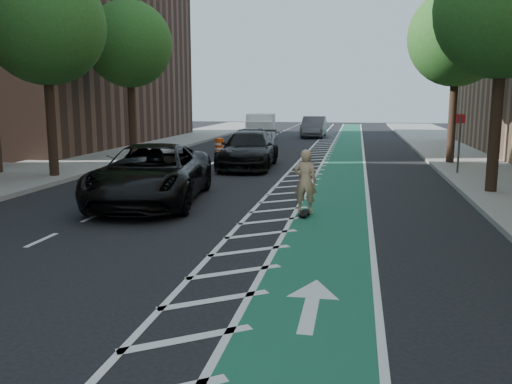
% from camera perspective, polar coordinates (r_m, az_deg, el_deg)
% --- Properties ---
extents(ground, '(120.00, 120.00, 0.00)m').
position_cam_1_polar(ground, '(11.58, -8.04, -5.82)').
color(ground, black).
rests_on(ground, ground).
extents(bike_lane, '(2.00, 90.00, 0.01)m').
position_cam_1_polar(bike_lane, '(20.80, 8.76, 1.18)').
color(bike_lane, '#18553C').
rests_on(bike_lane, ground).
extents(buffer_strip, '(1.40, 90.00, 0.01)m').
position_cam_1_polar(buffer_strip, '(20.90, 4.65, 1.30)').
color(buffer_strip, silver).
rests_on(buffer_strip, ground).
extents(sidewalk_left, '(5.00, 90.00, 0.15)m').
position_cam_1_polar(sidewalk_left, '(24.57, -21.81, 2.08)').
color(sidewalk_left, gray).
rests_on(sidewalk_left, ground).
extents(curb_right, '(0.12, 90.00, 0.16)m').
position_cam_1_polar(curb_right, '(21.06, 19.85, 1.02)').
color(curb_right, gray).
rests_on(curb_right, ground).
extents(curb_left, '(0.12, 90.00, 0.16)m').
position_cam_1_polar(curb_left, '(23.35, -16.71, 2.01)').
color(curb_left, gray).
rests_on(curb_left, ground).
extents(building_left_far, '(14.00, 22.00, 18.00)m').
position_cam_1_polar(building_left_far, '(40.92, -21.69, 17.50)').
color(building_left_far, brown).
rests_on(building_left_far, ground).
extents(tree_r_c, '(4.20, 4.20, 7.90)m').
position_cam_1_polar(tree_r_c, '(19.23, 24.47, 16.98)').
color(tree_r_c, '#382619').
rests_on(tree_r_c, ground).
extents(tree_l_c, '(4.20, 4.20, 7.90)m').
position_cam_1_polar(tree_l_c, '(21.99, -22.00, 16.14)').
color(tree_l_c, '#382619').
rests_on(tree_l_c, ground).
extents(tree_r_d, '(4.20, 4.20, 7.90)m').
position_cam_1_polar(tree_r_d, '(27.03, 20.35, 14.94)').
color(tree_r_d, '#382619').
rests_on(tree_r_d, ground).
extents(tree_l_d, '(4.20, 4.20, 7.90)m').
position_cam_1_polar(tree_l_d, '(29.06, -13.27, 14.89)').
color(tree_l_d, '#382619').
rests_on(tree_l_d, ground).
extents(sign_post, '(0.35, 0.08, 2.47)m').
position_cam_1_polar(sign_post, '(22.98, 20.61, 4.86)').
color(sign_post, '#4C4C4C').
rests_on(sign_post, ground).
extents(skateboard, '(0.29, 0.82, 0.11)m').
position_cam_1_polar(skateboard, '(14.49, 5.15, -2.21)').
color(skateboard, black).
rests_on(skateboard, ground).
extents(skateboarder, '(0.65, 0.45, 1.68)m').
position_cam_1_polar(skateboarder, '(14.33, 5.20, 1.15)').
color(skateboarder, tan).
rests_on(skateboarder, skateboard).
extents(suv_near, '(3.68, 6.59, 1.74)m').
position_cam_1_polar(suv_near, '(16.47, -10.94, 1.88)').
color(suv_near, black).
rests_on(suv_near, ground).
extents(suv_far, '(2.49, 5.68, 1.62)m').
position_cam_1_polar(suv_far, '(24.37, -0.76, 4.47)').
color(suv_far, black).
rests_on(suv_far, ground).
extents(car_silver, '(2.00, 4.04, 1.32)m').
position_cam_1_polar(car_silver, '(34.59, -0.60, 5.83)').
color(car_silver, '#99989D').
rests_on(car_silver, ground).
extents(car_grey, '(1.76, 5.00, 1.65)m').
position_cam_1_polar(car_grey, '(43.72, 6.11, 6.84)').
color(car_grey, '#58585D').
rests_on(car_grey, ground).
extents(box_truck, '(2.48, 4.72, 1.89)m').
position_cam_1_polar(box_truck, '(41.70, 0.49, 6.81)').
color(box_truck, white).
rests_on(box_truck, ground).
extents(barrel_a, '(0.59, 0.59, 0.80)m').
position_cam_1_polar(barrel_a, '(20.67, -6.69, 2.22)').
color(barrel_a, orange).
rests_on(barrel_a, ground).
extents(barrel_b, '(0.68, 0.68, 0.93)m').
position_cam_1_polar(barrel_b, '(25.29, -1.86, 3.82)').
color(barrel_b, '#EB540C').
rests_on(barrel_b, ground).
extents(barrel_c, '(0.64, 0.64, 0.87)m').
position_cam_1_polar(barrel_c, '(30.64, -3.88, 4.81)').
color(barrel_c, '#EC460C').
rests_on(barrel_c, ground).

